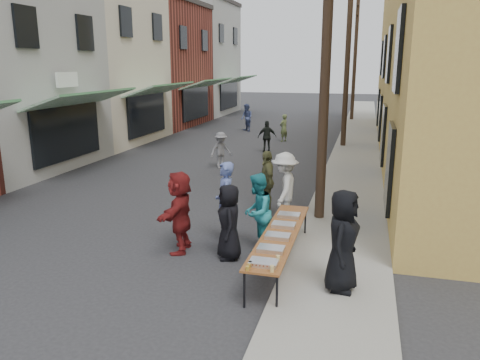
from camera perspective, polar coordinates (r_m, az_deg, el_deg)
The scene contains 27 objects.
ground at distance 11.60m, azimuth -13.87°, elevation -7.62°, with size 120.00×120.00×0.00m, color #28282B.
sidewalk at distance 24.73m, azimuth 14.04°, elevation 3.95°, with size 2.20×60.00×0.10m, color gray.
storefront_row at distance 28.80m, azimuth -17.66°, elevation 13.24°, with size 8.00×37.00×9.00m.
utility_pole_near at distance 12.43m, azimuth 10.46°, elevation 15.19°, with size 0.26×0.26×9.00m, color #2D2116.
utility_pole_mid at distance 24.40m, azimuth 12.98°, elevation 14.39°, with size 0.26×0.26×9.00m, color #2D2116.
utility_pole_far at distance 36.39m, azimuth 13.84°, elevation 14.11°, with size 0.26×0.26×9.00m, color #2D2116.
serving_table at distance 9.89m, azimuth 4.94°, elevation -6.66°, with size 0.70×4.00×0.75m.
catering_tray_sausage at distance 8.36m, azimuth 2.89°, elevation -10.04°, with size 0.50×0.33×0.08m, color maroon.
catering_tray_foil_b at distance 8.95m, azimuth 3.79°, elevation -8.39°, with size 0.50×0.33×0.08m, color #B2B2B7.
catering_tray_buns at distance 9.59m, azimuth 4.63°, elevation -6.84°, with size 0.50×0.33×0.08m, color tan.
catering_tray_foil_d at distance 10.24m, azimuth 5.35°, elevation -5.49°, with size 0.50×0.33×0.08m, color #B2B2B7.
catering_tray_buns_end at distance 10.89m, azimuth 5.99°, elevation -4.29°, with size 0.50×0.33×0.08m, color tan.
condiment_jar_a at distance 8.14m, azimuth 0.90°, elevation -10.72°, with size 0.07×0.07×0.08m, color #A57F26.
condiment_jar_b at distance 8.23m, azimuth 1.07°, elevation -10.44°, with size 0.07×0.07×0.08m, color #A57F26.
condiment_jar_c at distance 8.32m, azimuth 1.24°, elevation -10.16°, with size 0.07×0.07×0.08m, color #A57F26.
cup_stack at distance 8.10m, azimuth 3.92°, elevation -10.75°, with size 0.08×0.08×0.12m, color tan.
guest_front_a at distance 10.23m, azimuth -1.35°, elevation -5.12°, with size 0.82×0.54×1.68m, color black.
guest_front_b at distance 11.20m, azimuth -1.83°, elevation -2.70°, with size 0.71×0.47×1.95m, color #5565A4.
guest_front_c at distance 10.68m, azimuth 2.08°, elevation -3.95°, with size 0.88×0.68×1.81m, color teal.
guest_front_d at distance 12.49m, azimuth 5.45°, elevation -1.02°, with size 1.25×0.72×1.94m, color silver.
guest_front_e at distance 13.61m, azimuth 3.29°, elevation -0.08°, with size 1.04×0.43×1.77m, color brown.
guest_queue_back at distance 10.68m, azimuth -7.34°, elevation -3.86°, with size 1.74×0.56×1.88m, color maroon.
server at distance 8.79m, azimuth 12.41°, elevation -7.24°, with size 0.94×0.61×1.92m, color black.
passerby_left at distance 19.18m, azimuth -2.35°, elevation 3.65°, with size 0.96×0.55×1.49m, color slate.
passerby_mid at distance 22.61m, azimuth 3.32°, elevation 5.28°, with size 0.90×0.37×1.53m, color black.
passerby_right at distance 25.96m, azimuth 5.35°, elevation 6.34°, with size 0.55×0.36×1.50m, color #5D6D3F.
passerby_far at distance 29.82m, azimuth 0.82°, elevation 7.60°, with size 0.84×0.65×1.72m, color #445184.
Camera 1 is at (5.39, -9.38, 4.20)m, focal length 35.00 mm.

